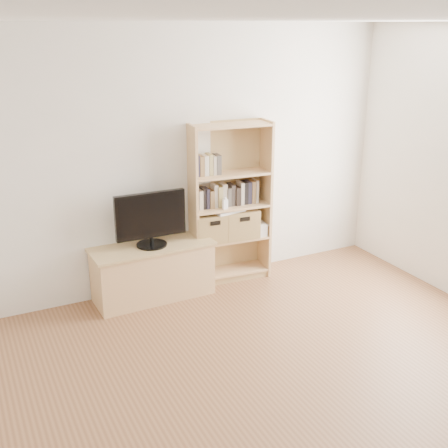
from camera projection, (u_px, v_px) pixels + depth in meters
floor at (327, 419)px, 3.88m from camera, size 4.50×5.00×0.01m
back_wall at (184, 161)px, 5.55m from camera, size 4.50×0.02×2.60m
ceiling at (356, 19)px, 3.01m from camera, size 4.50×5.00×0.01m
tv_stand at (153, 273)px, 5.53m from camera, size 1.16×0.46×0.53m
bookshelf at (230, 203)px, 5.77m from camera, size 0.86×0.36×1.67m
television at (151, 219)px, 5.35m from camera, size 0.69×0.06×0.54m
books_row_mid at (229, 194)px, 5.75m from camera, size 0.83×0.21×0.22m
books_row_upper at (212, 164)px, 5.58m from camera, size 0.39×0.16×0.20m
baby_monitor at (225, 204)px, 5.64m from camera, size 0.06×0.04×0.10m
basket_left at (210, 227)px, 5.76m from camera, size 0.38×0.32×0.30m
basket_right at (239, 223)px, 5.87m from camera, size 0.38×0.32×0.30m
laptop at (227, 210)px, 5.76m from camera, size 0.35×0.27×0.03m
magazine_stack at (255, 229)px, 5.97m from camera, size 0.20×0.27×0.12m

